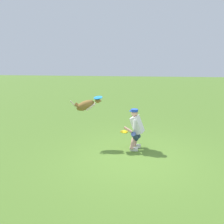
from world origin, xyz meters
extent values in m
plane|color=#52792C|center=(0.00, 0.00, 0.00)|extent=(60.00, 60.00, 0.00)
cube|color=silver|center=(-0.08, -0.80, 0.05)|extent=(0.26, 0.10, 0.10)
cylinder|color=tan|center=(-0.04, -0.81, 0.24)|extent=(0.19, 0.33, 0.37)
cylinder|color=navy|center=(-0.09, -0.77, 0.47)|extent=(0.26, 0.43, 0.37)
cube|color=silver|center=(0.00, -0.53, 0.05)|extent=(0.26, 0.10, 0.10)
cylinder|color=tan|center=(0.04, -0.54, 0.24)|extent=(0.19, 0.33, 0.37)
cylinder|color=navy|center=(-0.02, -0.54, 0.47)|extent=(0.26, 0.43, 0.37)
cube|color=silver|center=(-0.08, -0.65, 0.81)|extent=(0.49, 0.44, 0.58)
cylinder|color=silver|center=(-0.12, -0.85, 0.87)|extent=(0.13, 0.16, 0.29)
cylinder|color=silver|center=(-0.01, -0.46, 0.87)|extent=(0.13, 0.16, 0.29)
cylinder|color=tan|center=(0.19, -0.50, 0.69)|extent=(0.30, 0.16, 0.19)
cylinder|color=tan|center=(-0.09, -0.88, 0.71)|extent=(0.12, 0.16, 0.27)
sphere|color=tan|center=(0.01, -0.68, 1.17)|extent=(0.21, 0.21, 0.21)
cylinder|color=blue|center=(0.01, -0.68, 1.26)|extent=(0.22, 0.22, 0.07)
cylinder|color=blue|center=(0.11, -0.71, 1.23)|extent=(0.12, 0.12, 0.02)
ellipsoid|color=brown|center=(1.58, -0.80, 1.35)|extent=(0.70, 0.39, 0.49)
ellipsoid|color=beige|center=(1.42, -0.83, 1.32)|extent=(0.14, 0.20, 0.17)
sphere|color=brown|center=(1.19, -0.87, 1.51)|extent=(0.17, 0.17, 0.17)
cone|color=brown|center=(1.10, -0.89, 1.49)|extent=(0.10, 0.10, 0.09)
cone|color=brown|center=(1.20, -0.81, 1.58)|extent=(0.06, 0.06, 0.07)
cone|color=brown|center=(1.22, -0.92, 1.58)|extent=(0.06, 0.06, 0.07)
cylinder|color=beige|center=(1.39, -0.75, 1.31)|extent=(0.33, 0.13, 0.25)
cylinder|color=beige|center=(1.42, -0.91, 1.31)|extent=(0.33, 0.13, 0.25)
cylinder|color=brown|center=(1.74, -0.68, 1.31)|extent=(0.33, 0.13, 0.25)
cylinder|color=brown|center=(1.77, -0.85, 1.31)|extent=(0.33, 0.13, 0.25)
cylinder|color=beige|center=(1.95, -0.73, 1.40)|extent=(0.21, 0.08, 0.23)
cylinder|color=#1F85DE|center=(1.17, -0.83, 1.60)|extent=(0.36, 0.35, 0.09)
cylinder|color=yellow|center=(0.31, -0.52, 0.61)|extent=(0.30, 0.30, 0.04)
camera|label=1|loc=(-0.11, 6.01, 2.81)|focal=35.87mm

